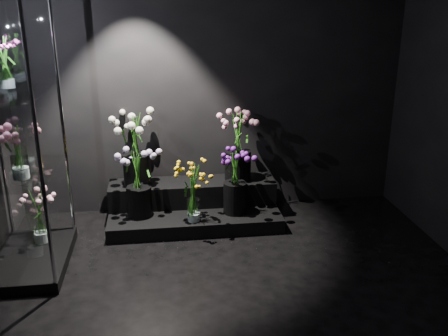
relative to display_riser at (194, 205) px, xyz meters
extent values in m
plane|color=black|center=(0.23, -1.66, -0.16)|extent=(4.00, 4.00, 0.00)
plane|color=black|center=(0.23, 0.34, 1.24)|extent=(4.00, 0.00, 4.00)
plane|color=black|center=(0.23, -3.66, 1.24)|extent=(4.00, 0.00, 4.00)
cube|color=black|center=(0.00, -0.09, -0.09)|extent=(1.71, 0.76, 0.14)
cube|color=black|center=(0.00, 0.10, 0.10)|extent=(1.71, 0.38, 0.24)
cube|color=black|center=(-1.45, -0.74, -0.11)|extent=(0.60, 1.00, 0.10)
cube|color=white|center=(-1.45, -0.74, 0.69)|extent=(0.54, 0.94, 0.01)
cube|color=white|center=(-1.45, -0.74, 1.34)|extent=(0.54, 0.94, 0.01)
cylinder|color=white|center=(-0.02, -0.34, 0.10)|extent=(0.13, 0.13, 0.23)
cylinder|color=black|center=(-0.54, -0.15, 0.14)|extent=(0.25, 0.25, 0.30)
cylinder|color=black|center=(0.40, -0.20, 0.14)|extent=(0.23, 0.23, 0.32)
cylinder|color=black|center=(-0.56, 0.10, 0.38)|extent=(0.27, 0.27, 0.32)
cylinder|color=black|center=(0.48, 0.11, 0.38)|extent=(0.27, 0.27, 0.31)
cylinder|color=white|center=(-1.40, -0.91, 0.83)|extent=(0.13, 0.13, 0.26)
cylinder|color=white|center=(-1.50, -0.56, 1.45)|extent=(0.12, 0.12, 0.20)
cylinder|color=white|center=(-1.41, -0.52, 0.08)|extent=(0.14, 0.14, 0.27)
camera|label=1|loc=(-0.31, -4.73, 2.06)|focal=40.00mm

